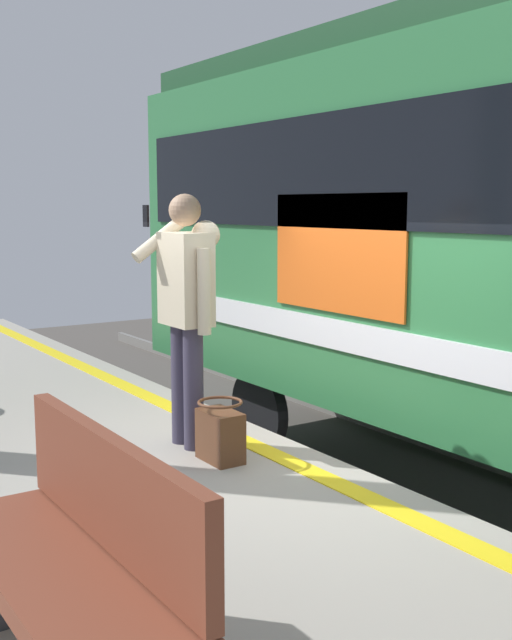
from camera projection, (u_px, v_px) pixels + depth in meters
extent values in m
plane|color=#4C4742|center=(314.00, 577.00, 5.51)|extent=(24.46, 24.46, 0.00)
cube|color=#9E998E|center=(65.00, 584.00, 4.45)|extent=(15.16, 3.63, 0.94)
cube|color=yellow|center=(281.00, 457.00, 5.21)|extent=(14.85, 0.16, 0.01)
cube|color=slate|center=(454.00, 521.00, 6.29)|extent=(19.70, 0.08, 0.16)
cube|color=#D85919|center=(336.00, 253.00, 6.10)|extent=(1.56, 0.02, 0.93)
cylinder|color=black|center=(259.00, 410.00, 7.78)|extent=(0.84, 0.12, 0.84)
cylinder|color=black|center=(423.00, 382.00, 9.04)|extent=(0.84, 0.12, 0.84)
cylinder|color=#383347|center=(193.00, 388.00, 5.35)|extent=(0.14, 0.14, 0.86)
cylinder|color=#383347|center=(181.00, 383.00, 5.50)|extent=(0.14, 0.14, 0.86)
cube|color=beige|center=(186.00, 279.00, 5.32)|extent=(0.40, 0.24, 0.64)
sphere|color=beige|center=(206.00, 235.00, 5.36)|extent=(0.20, 0.20, 0.20)
sphere|color=tan|center=(185.00, 210.00, 5.25)|extent=(0.22, 0.22, 0.22)
cylinder|color=beige|center=(204.00, 292.00, 5.12)|extent=(0.09, 0.09, 0.57)
cylinder|color=beige|center=(159.00, 239.00, 5.42)|extent=(0.09, 0.42, 0.33)
cube|color=black|center=(146.00, 216.00, 5.35)|extent=(0.07, 0.02, 0.15)
cube|color=#59331E|center=(220.00, 436.00, 5.13)|extent=(0.33, 0.20, 0.34)
torus|color=#59331E|center=(220.00, 402.00, 5.10)|extent=(0.30, 0.30, 0.02)
cube|color=brown|center=(59.00, 574.00, 2.61)|extent=(1.42, 0.44, 0.08)
cube|color=brown|center=(110.00, 491.00, 2.68)|extent=(1.42, 0.06, 0.40)
cube|color=#333338|center=(13.00, 571.00, 3.11)|extent=(0.06, 0.40, 0.45)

